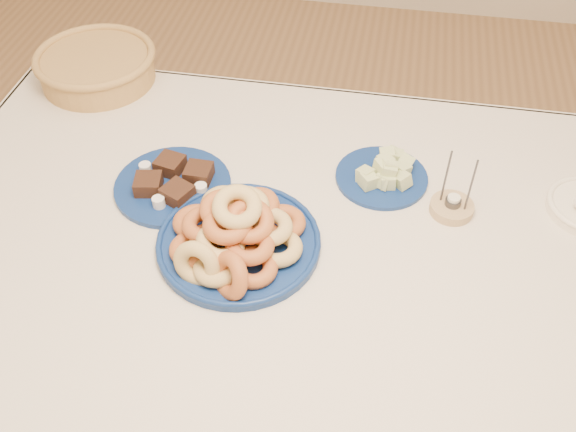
# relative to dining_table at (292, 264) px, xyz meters

# --- Properties ---
(ground) EXTENTS (5.00, 5.00, 0.00)m
(ground) POSITION_rel_dining_table_xyz_m (0.00, 0.00, -0.64)
(ground) COLOR #997048
(ground) RESTS_ON ground
(dining_table) EXTENTS (1.71, 1.11, 0.75)m
(dining_table) POSITION_rel_dining_table_xyz_m (0.00, 0.00, 0.00)
(dining_table) COLOR brown
(dining_table) RESTS_ON ground
(donut_platter) EXTENTS (0.45, 0.45, 0.16)m
(donut_platter) POSITION_rel_dining_table_xyz_m (-0.11, -0.07, 0.15)
(donut_platter) COLOR navy
(donut_platter) RESTS_ON dining_table
(melon_plate) EXTENTS (0.24, 0.24, 0.08)m
(melon_plate) POSITION_rel_dining_table_xyz_m (0.18, 0.20, 0.13)
(melon_plate) COLOR navy
(melon_plate) RESTS_ON dining_table
(brownie_plate) EXTENTS (0.29, 0.29, 0.05)m
(brownie_plate) POSITION_rel_dining_table_xyz_m (-0.29, 0.09, 0.12)
(brownie_plate) COLOR navy
(brownie_plate) RESTS_ON dining_table
(wicker_basket) EXTENTS (0.36, 0.36, 0.09)m
(wicker_basket) POSITION_rel_dining_table_xyz_m (-0.63, 0.48, 0.15)
(wicker_basket) COLOR olive
(wicker_basket) RESTS_ON dining_table
(candle_holder) EXTENTS (0.13, 0.13, 0.16)m
(candle_holder) POSITION_rel_dining_table_xyz_m (0.34, 0.13, 0.12)
(candle_holder) COLOR tan
(candle_holder) RESTS_ON dining_table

